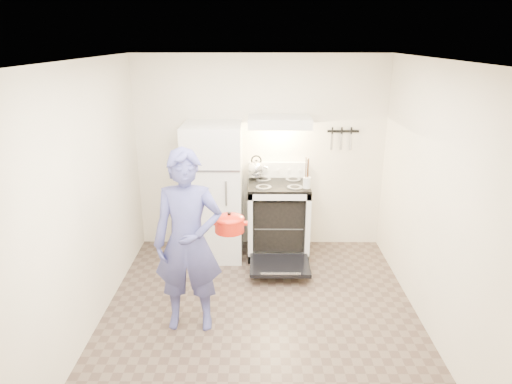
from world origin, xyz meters
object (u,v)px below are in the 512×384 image
at_px(refrigerator, 214,192).
at_px(dutch_oven, 229,225).
at_px(stove_body, 278,220).
at_px(person, 188,242).
at_px(tea_kettle, 256,167).

xyz_separation_m(refrigerator, dutch_oven, (0.28, -1.31, 0.10)).
height_order(stove_body, person, person).
relative_size(refrigerator, tea_kettle, 5.57).
bearing_deg(person, tea_kettle, 69.96).
height_order(refrigerator, dutch_oven, refrigerator).
distance_m(person, dutch_oven, 0.45).
bearing_deg(refrigerator, tea_kettle, 24.29).
distance_m(refrigerator, stove_body, 0.90).
bearing_deg(tea_kettle, refrigerator, -155.71).
bearing_deg(stove_body, dutch_oven, -111.75).
xyz_separation_m(tea_kettle, person, (-0.62, -1.79, -0.22)).
distance_m(refrigerator, person, 1.55).
height_order(stove_body, tea_kettle, tea_kettle).
relative_size(stove_body, dutch_oven, 2.57).
distance_m(stove_body, person, 1.86).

